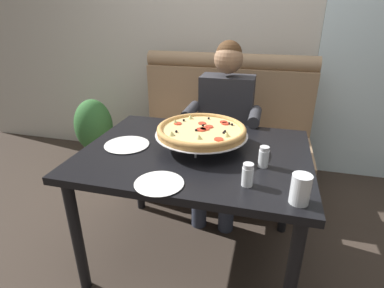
# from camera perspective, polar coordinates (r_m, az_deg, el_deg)

# --- Properties ---
(ground_plane) EXTENTS (16.00, 16.00, 0.00)m
(ground_plane) POSITION_cam_1_polar(r_m,az_deg,el_deg) (2.12, 0.52, -20.06)
(ground_plane) COLOR #382D26
(back_wall_with_window) EXTENTS (6.00, 0.12, 2.80)m
(back_wall_with_window) POSITION_cam_1_polar(r_m,az_deg,el_deg) (3.01, 8.35, 22.40)
(back_wall_with_window) COLOR beige
(back_wall_with_window) RESTS_ON ground_plane
(booth_bench) EXTENTS (1.47, 0.78, 1.13)m
(booth_bench) POSITION_cam_1_polar(r_m,az_deg,el_deg) (2.67, 5.55, 0.14)
(booth_bench) COLOR #937556
(booth_bench) RESTS_ON ground_plane
(dining_table) EXTENTS (1.24, 0.94, 0.76)m
(dining_table) POSITION_cam_1_polar(r_m,az_deg,el_deg) (1.72, 0.60, -3.91)
(dining_table) COLOR black
(dining_table) RESTS_ON ground_plane
(diner_main) EXTENTS (0.54, 0.64, 1.27)m
(diner_main) POSITION_cam_1_polar(r_m,az_deg,el_deg) (2.30, 6.03, 4.52)
(diner_main) COLOR #2D3342
(diner_main) RESTS_ON ground_plane
(pizza) EXTENTS (0.52, 0.52, 0.14)m
(pizza) POSITION_cam_1_polar(r_m,az_deg,el_deg) (1.68, 1.78, 2.54)
(pizza) COLOR silver
(pizza) RESTS_ON dining_table
(shaker_pepper_flakes) EXTENTS (0.05, 0.05, 0.11)m
(shaker_pepper_flakes) POSITION_cam_1_polar(r_m,az_deg,el_deg) (1.36, 10.39, -5.98)
(shaker_pepper_flakes) COLOR white
(shaker_pepper_flakes) RESTS_ON dining_table
(shaker_oregano) EXTENTS (0.05, 0.05, 0.11)m
(shaker_oregano) POSITION_cam_1_polar(r_m,az_deg,el_deg) (1.54, 13.29, -2.60)
(shaker_oregano) COLOR white
(shaker_oregano) RESTS_ON dining_table
(plate_near_left) EXTENTS (0.26, 0.26, 0.02)m
(plate_near_left) POSITION_cam_1_polar(r_m,az_deg,el_deg) (1.78, -12.16, 0.06)
(plate_near_left) COLOR white
(plate_near_left) RESTS_ON dining_table
(plate_near_right) EXTENTS (0.22, 0.22, 0.02)m
(plate_near_right) POSITION_cam_1_polar(r_m,az_deg,el_deg) (1.37, -6.20, -7.14)
(plate_near_right) COLOR white
(plate_near_right) RESTS_ON dining_table
(drinking_glass) EXTENTS (0.08, 0.08, 0.13)m
(drinking_glass) POSITION_cam_1_polar(r_m,az_deg,el_deg) (1.30, 19.65, -8.31)
(drinking_glass) COLOR silver
(drinking_glass) RESTS_ON dining_table
(patio_chair) EXTENTS (0.43, 0.43, 0.86)m
(patio_chair) POSITION_cam_1_polar(r_m,az_deg,el_deg) (4.10, 31.20, 7.18)
(patio_chair) COLOR black
(patio_chair) RESTS_ON ground_plane
(potted_plant) EXTENTS (0.36, 0.36, 0.70)m
(potted_plant) POSITION_cam_1_polar(r_m,az_deg,el_deg) (3.11, -17.86, 2.39)
(potted_plant) COLOR brown
(potted_plant) RESTS_ON ground_plane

